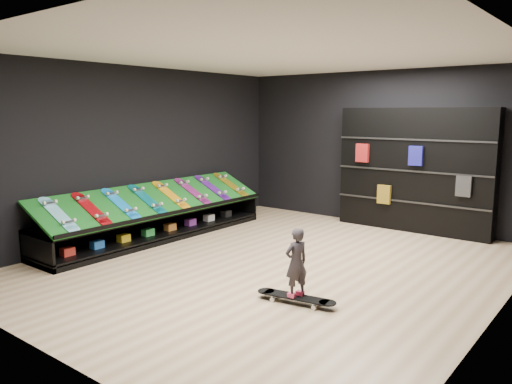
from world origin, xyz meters
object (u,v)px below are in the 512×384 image
Objects in this scene: back_shelving at (414,170)px; floor_skateboard at (296,299)px; child at (296,276)px; display_rack at (158,224)px.

back_shelving reaches higher than floor_skateboard.
floor_skateboard is at bearing -86.14° from back_shelving.
floor_skateboard is 2.01× the size of child.
child is (0.00, 0.00, 0.28)m from floor_skateboard.
floor_skateboard is (3.63, -1.06, -0.20)m from display_rack.
back_shelving is 4.52m from floor_skateboard.
floor_skateboard is (0.30, -4.38, -1.09)m from back_shelving.
child is at bearing -86.14° from back_shelving.
display_rack is at bearing -135.08° from back_shelving.
display_rack is 9.22× the size of child.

